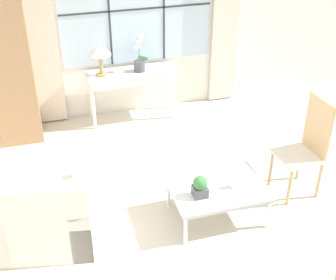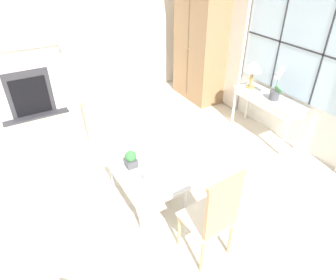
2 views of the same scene
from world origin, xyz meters
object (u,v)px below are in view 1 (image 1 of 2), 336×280
object	(u,v)px
side_chair_wooden	(308,142)
coffee_table	(217,189)
potted_plant_small	(200,186)
potted_orchid	(139,58)
console_table	(131,77)
pillar_candle	(233,183)
armchair_upholstered	(45,216)
table_lamp	(100,51)

from	to	relation	value
side_chair_wooden	coffee_table	world-z (taller)	side_chair_wooden
coffee_table	potted_plant_small	size ratio (longest dim) A/B	4.25
potted_orchid	potted_plant_small	xyz separation A→B (m)	(0.02, -2.46, -0.41)
console_table	pillar_candle	size ratio (longest dim) A/B	9.64
potted_orchid	console_table	bearing A→B (deg)	170.01
potted_plant_small	pillar_candle	world-z (taller)	potted_plant_small
pillar_candle	console_table	bearing A→B (deg)	101.78
side_chair_wooden	pillar_candle	world-z (taller)	side_chair_wooden
pillar_candle	side_chair_wooden	bearing A→B (deg)	14.21
console_table	potted_plant_small	world-z (taller)	console_table
armchair_upholstered	potted_plant_small	xyz separation A→B (m)	(1.50, -0.28, 0.24)
potted_orchid	armchair_upholstered	world-z (taller)	potted_orchid
table_lamp	potted_plant_small	distance (m)	2.59
potted_orchid	potted_plant_small	world-z (taller)	potted_orchid
armchair_upholstered	potted_plant_small	bearing A→B (deg)	-10.43
console_table	side_chair_wooden	bearing A→B (deg)	-56.25
potted_orchid	side_chair_wooden	world-z (taller)	potted_orchid
armchair_upholstered	pillar_candle	size ratio (longest dim) A/B	8.56
potted_plant_small	pillar_candle	distance (m)	0.38
console_table	armchair_upholstered	bearing A→B (deg)	-121.58
armchair_upholstered	coffee_table	world-z (taller)	armchair_upholstered
potted_orchid	pillar_candle	size ratio (longest dim) A/B	4.25
table_lamp	armchair_upholstered	xyz separation A→B (m)	(-0.95, -2.19, -0.80)
table_lamp	coffee_table	world-z (taller)	table_lamp
potted_orchid	potted_plant_small	bearing A→B (deg)	-89.52
table_lamp	coffee_table	bearing A→B (deg)	-71.77
potted_orchid	coffee_table	world-z (taller)	potted_orchid
armchair_upholstered	side_chair_wooden	bearing A→B (deg)	0.03
console_table	pillar_candle	bearing A→B (deg)	-78.22
pillar_candle	armchair_upholstered	bearing A→B (deg)	172.60
console_table	armchair_upholstered	size ratio (longest dim) A/B	1.13
potted_orchid	potted_plant_small	distance (m)	2.50
side_chair_wooden	potted_plant_small	distance (m)	1.37
console_table	side_chair_wooden	size ratio (longest dim) A/B	1.09
potted_orchid	pillar_candle	xyz separation A→B (m)	(0.39, -2.43, -0.47)
table_lamp	pillar_candle	xyz separation A→B (m)	(0.92, -2.43, -0.62)
armchair_upholstered	potted_plant_small	world-z (taller)	armchair_upholstered
table_lamp	potted_plant_small	xyz separation A→B (m)	(0.55, -2.47, -0.56)
console_table	armchair_upholstered	world-z (taller)	armchair_upholstered
table_lamp	armchair_upholstered	bearing A→B (deg)	-113.43
console_table	potted_orchid	distance (m)	0.31
potted_plant_small	table_lamp	bearing A→B (deg)	102.59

